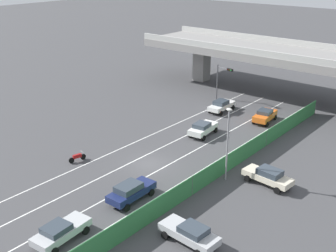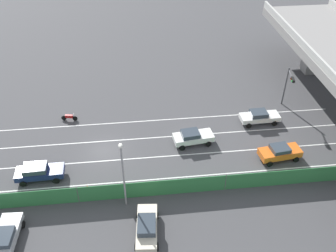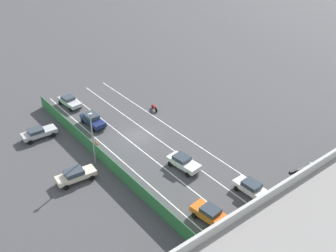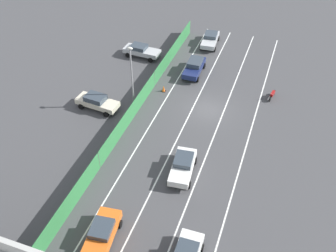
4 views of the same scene
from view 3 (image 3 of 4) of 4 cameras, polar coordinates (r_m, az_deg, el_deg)
The scene contains 17 objects.
ground_plane at distance 55.16m, azimuth -4.39°, elevation -1.35°, with size 300.00×300.00×0.00m, color #424244.
lane_line_left_edge at distance 54.54m, azimuth 2.64°, elevation -1.70°, with size 0.14×45.28×0.01m, color silver.
lane_line_mid_left at distance 52.79m, azimuth -0.07°, elevation -2.89°, with size 0.14×45.28×0.01m, color silver.
lane_line_mid_right at distance 51.20m, azimuth -2.97°, elevation -4.16°, with size 0.14×45.28×0.01m, color silver.
lane_line_right_edge at distance 49.77m, azimuth -6.06°, elevation -5.50°, with size 0.14×45.28×0.01m, color silver.
green_fence at distance 48.39m, azimuth -8.21°, elevation -5.50°, with size 0.10×41.38×1.88m.
car_sedan_navy at distance 57.93m, azimuth -10.79°, elevation 0.93°, with size 2.08×4.66×1.66m.
car_sedan_white at distance 45.55m, azimuth 12.01°, elevation -8.74°, with size 2.06×4.65×1.59m.
car_hatchback_white at distance 48.42m, azimuth 2.21°, elevation -5.20°, with size 2.39×4.52×1.60m.
car_sedan_silver at distance 63.92m, azimuth -13.97°, elevation 3.50°, with size 2.34×4.69×1.50m.
car_taxi_orange at distance 41.75m, azimuth 6.17°, elevation -12.48°, with size 2.39×4.52×1.63m.
motorcycle at distance 61.00m, azimuth -1.98°, elevation 2.66°, with size 0.63×1.94×0.93m.
parked_wagon_silver at distance 56.82m, azimuth -18.12°, elevation -0.90°, with size 4.75×2.19×1.53m.
parked_sedan_cream at distance 47.63m, azimuth -13.15°, elevation -6.86°, with size 4.78×2.27×1.60m.
traffic_light at distance 43.88m, azimuth 18.57°, elevation -6.99°, with size 2.89×0.80×5.18m.
street_lamp at distance 48.10m, azimuth -10.84°, elevation -1.10°, with size 0.60×0.36×7.16m.
traffic_cone at distance 53.76m, azimuth -10.32°, elevation -2.33°, with size 0.47×0.47×0.75m.
Camera 3 is at (25.26, 39.05, 29.66)m, focal length 42.44 mm.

